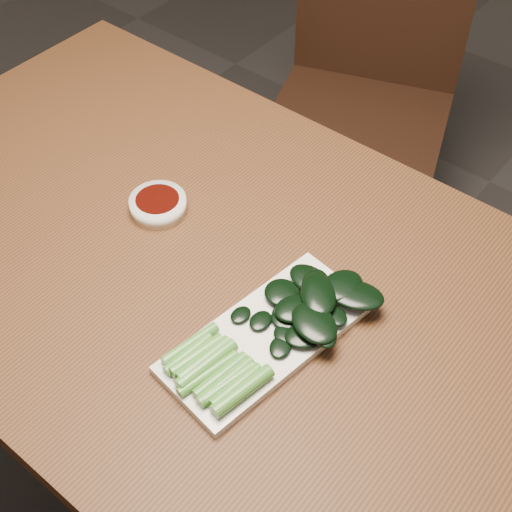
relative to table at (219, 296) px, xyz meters
The scene contains 6 objects.
ground 0.68m from the table, ahead, with size 6.00×6.00×0.00m, color #2E2B2B.
table is the anchor object (origin of this frame).
chair_far 0.94m from the table, 106.85° to the left, with size 0.59×0.59×0.89m.
sauce_bowl 0.19m from the table, 168.13° to the left, with size 0.10×0.10×0.03m.
serving_plate 0.18m from the table, 22.24° to the right, with size 0.18×0.33×0.01m.
gai_lan 0.19m from the table, 15.96° to the right, with size 0.20×0.32×0.03m.
Camera 1 is at (0.51, -0.53, 1.60)m, focal length 50.00 mm.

